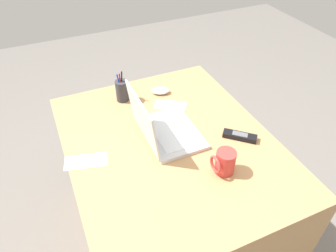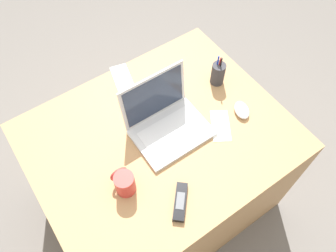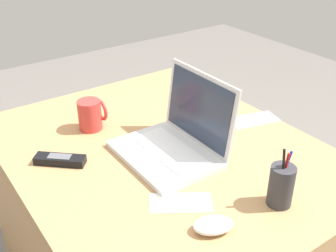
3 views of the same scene
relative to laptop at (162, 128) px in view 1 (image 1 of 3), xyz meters
name	(u,v)px [view 1 (image 1 of 3)]	position (x,y,z in m)	size (l,w,h in m)	color
ground_plane	(169,231)	(-0.05, -0.02, -0.79)	(6.00, 6.00, 0.00)	slate
desk	(170,193)	(-0.05, -0.02, -0.42)	(1.12, 0.91, 0.74)	tan
laptop	(162,128)	(0.00, 0.00, 0.00)	(0.32, 0.27, 0.24)	silver
computer_mouse	(160,91)	(0.33, -0.13, -0.03)	(0.06, 0.10, 0.03)	white
coffee_mug_white	(224,162)	(-0.29, -0.14, 0.00)	(0.08, 0.09, 0.11)	#C63833
cordless_phone	(240,136)	(-0.15, -0.32, -0.04)	(0.13, 0.14, 0.03)	black
pen_holder	(122,91)	(0.35, 0.08, 0.01)	(0.06, 0.06, 0.17)	#333338
paper_note_near_laptop	(170,105)	(0.21, -0.13, -0.05)	(0.08, 0.16, 0.00)	white
paper_note_left	(86,161)	(-0.01, 0.36, -0.05)	(0.08, 0.18, 0.00)	white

